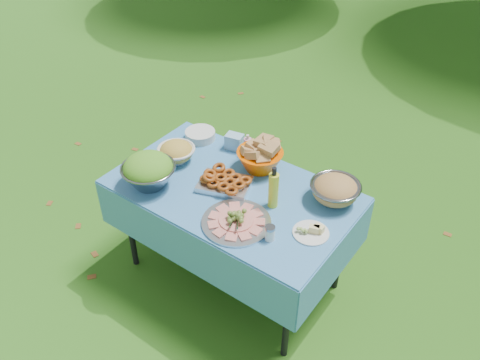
% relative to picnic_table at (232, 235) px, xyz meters
% --- Properties ---
extents(ground, '(80.00, 80.00, 0.00)m').
position_rel_picnic_table_xyz_m(ground, '(0.00, 0.00, -0.38)').
color(ground, '#1C3D0B').
rests_on(ground, ground).
extents(picnic_table, '(1.46, 0.86, 0.76)m').
position_rel_picnic_table_xyz_m(picnic_table, '(0.00, 0.00, 0.00)').
color(picnic_table, '#71B7DA').
rests_on(picnic_table, ground).
extents(salad_bowl, '(0.38, 0.38, 0.21)m').
position_rel_picnic_table_xyz_m(salad_bowl, '(-0.43, -0.26, 0.49)').
color(salad_bowl, gray).
rests_on(salad_bowl, picnic_table).
extents(pasta_bowl_white, '(0.25, 0.25, 0.13)m').
position_rel_picnic_table_xyz_m(pasta_bowl_white, '(-0.47, 0.03, 0.45)').
color(pasta_bowl_white, silver).
rests_on(pasta_bowl_white, picnic_table).
extents(plate_stack, '(0.24, 0.24, 0.06)m').
position_rel_picnic_table_xyz_m(plate_stack, '(-0.51, 0.32, 0.41)').
color(plate_stack, silver).
rests_on(plate_stack, picnic_table).
extents(wipes_box, '(0.13, 0.10, 0.10)m').
position_rel_picnic_table_xyz_m(wipes_box, '(-0.25, 0.36, 0.43)').
color(wipes_box, '#88B8DA').
rests_on(wipes_box, picnic_table).
extents(sanitizer_bottle, '(0.06, 0.06, 0.15)m').
position_rel_picnic_table_xyz_m(sanitizer_bottle, '(-0.14, 0.36, 0.45)').
color(sanitizer_bottle, pink).
rests_on(sanitizer_bottle, picnic_table).
extents(bread_bowl, '(0.38, 0.38, 0.20)m').
position_rel_picnic_table_xyz_m(bread_bowl, '(0.02, 0.27, 0.48)').
color(bread_bowl, '#ED5700').
rests_on(bread_bowl, picnic_table).
extents(pasta_bowl_steel, '(0.35, 0.35, 0.16)m').
position_rel_picnic_table_xyz_m(pasta_bowl_steel, '(0.54, 0.27, 0.46)').
color(pasta_bowl_steel, gray).
rests_on(pasta_bowl_steel, picnic_table).
extents(fried_tray, '(0.36, 0.31, 0.07)m').
position_rel_picnic_table_xyz_m(fried_tray, '(-0.05, -0.01, 0.42)').
color(fried_tray, silver).
rests_on(fried_tray, picnic_table).
extents(charcuterie_platter, '(0.51, 0.51, 0.09)m').
position_rel_picnic_table_xyz_m(charcuterie_platter, '(0.20, -0.22, 0.43)').
color(charcuterie_platter, silver).
rests_on(charcuterie_platter, picnic_table).
extents(oil_bottle, '(0.07, 0.07, 0.27)m').
position_rel_picnic_table_xyz_m(oil_bottle, '(0.28, 0.02, 0.52)').
color(oil_bottle, '#CCD329').
rests_on(oil_bottle, picnic_table).
extents(cheese_plate, '(0.24, 0.24, 0.05)m').
position_rel_picnic_table_xyz_m(cheese_plate, '(0.58, -0.05, 0.41)').
color(cheese_plate, silver).
rests_on(cheese_plate, picnic_table).
extents(shaker, '(0.07, 0.07, 0.09)m').
position_rel_picnic_table_xyz_m(shaker, '(0.42, -0.22, 0.43)').
color(shaker, white).
rests_on(shaker, picnic_table).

